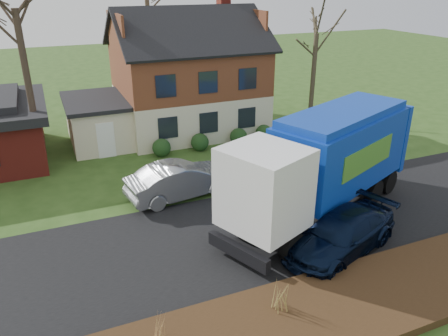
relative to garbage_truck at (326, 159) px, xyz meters
name	(u,v)px	position (x,y,z in m)	size (l,w,h in m)	color
ground	(253,232)	(-3.55, -0.27, -2.62)	(120.00, 120.00, 0.00)	#294717
road	(253,232)	(-3.55, -0.27, -2.61)	(80.00, 7.00, 0.02)	black
mulch_verge	(328,311)	(-3.55, -5.57, -2.47)	(80.00, 3.50, 0.30)	#301F10
main_house	(181,71)	(-2.06, 13.64, 1.41)	(12.95, 8.95, 9.26)	beige
garbage_truck	(326,159)	(0.00, 0.00, 0.00)	(10.89, 6.72, 4.55)	black
silver_sedan	(181,180)	(-5.29, 4.00, -1.77)	(1.81, 5.20, 1.71)	#96999D
navy_wagon	(341,234)	(-1.06, -2.80, -1.85)	(2.16, 5.30, 1.54)	black
tree_front_east	(318,15)	(5.50, 9.47, 4.97)	(3.36, 3.36, 9.34)	#413827
grass_clump_west	(161,330)	(-8.72, -4.92, -1.88)	(0.34, 0.28, 0.89)	#AD824C
grass_clump_mid	(281,295)	(-4.97, -5.04, -1.80)	(0.38, 0.31, 1.05)	#9D8645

